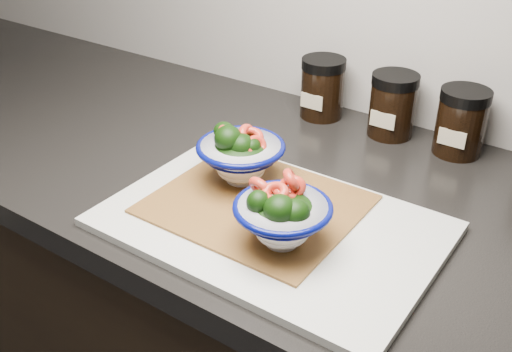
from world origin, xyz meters
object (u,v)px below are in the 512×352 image
Objects in this scene: bowl_right at (282,216)px; spice_jar_b at (393,105)px; spice_jar_a at (322,88)px; bowl_left at (240,155)px; cutting_board at (271,224)px; spice_jar_c at (461,122)px.

bowl_right is 0.40m from spice_jar_b.
bowl_right is 0.43m from spice_jar_a.
cutting_board is at bearing -32.43° from bowl_left.
cutting_board is at bearing -92.33° from spice_jar_b.
spice_jar_a and spice_jar_b have the same top height.
spice_jar_a is at bearing 180.00° from spice_jar_b.
spice_jar_c is at bearing 76.75° from bowl_right.
bowl_right reaches higher than spice_jar_b.
bowl_right is at bearing -35.78° from bowl_left.
spice_jar_a is at bearing 109.09° from cutting_board.
bowl_right is 1.12× the size of spice_jar_c.
cutting_board is 3.98× the size of spice_jar_c.
bowl_left is 0.17m from bowl_right.
bowl_left is 0.30m from spice_jar_a.
bowl_left is 1.05× the size of bowl_right.
spice_jar_a is 1.00× the size of spice_jar_c.
bowl_left is (-0.09, 0.06, 0.05)m from cutting_board.
spice_jar_a is at bearing 112.63° from bowl_right.
spice_jar_a is 0.14m from spice_jar_b.
spice_jar_b is at bearing 93.82° from bowl_right.
spice_jar_c is (0.12, 0.00, 0.00)m from spice_jar_b.
spice_jar_b reaches higher than bowl_left.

